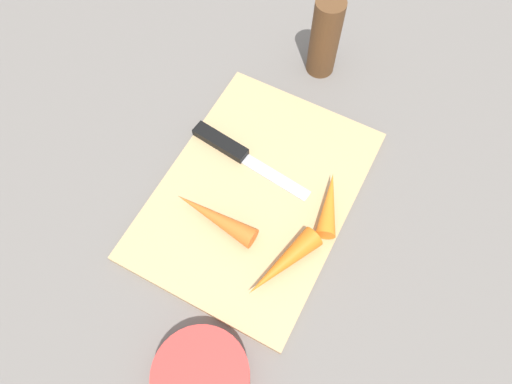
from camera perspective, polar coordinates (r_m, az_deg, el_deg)
name	(u,v)px	position (r m, az deg, el deg)	size (l,w,h in m)	color
ground_plane	(256,196)	(0.67, 0.00, -0.45)	(1.40, 1.40, 0.00)	slate
cutting_board	(256,194)	(0.67, 0.00, -0.23)	(0.36, 0.26, 0.01)	tan
knife	(228,147)	(0.69, -3.51, 5.61)	(0.04, 0.20, 0.01)	#B7B7BC
carrot_longest	(215,217)	(0.63, -5.12, -3.08)	(0.03, 0.03, 0.12)	orange
carrot_shortest	(329,204)	(0.65, 9.01, -1.43)	(0.03, 0.03, 0.10)	orange
carrot_medium	(282,264)	(0.61, 3.28, -8.84)	(0.03, 0.03, 0.12)	orange
small_bowl	(201,377)	(0.59, -6.75, -21.68)	(0.12, 0.12, 0.04)	red
pepper_grinder	(325,38)	(0.76, 8.49, 18.29)	(0.05, 0.05, 0.14)	brown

